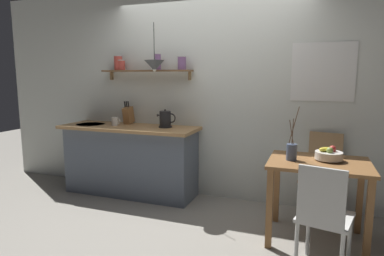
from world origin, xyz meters
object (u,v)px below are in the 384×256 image
object	(u,v)px
dining_table	(318,176)
dining_chair_far	(323,171)
coffee_mug_by_sink	(115,121)
pendant_lamp	(154,66)
electric_kettle	(165,119)
fruit_bowl	(329,155)
twig_vase	(292,151)
dining_chair_near	(323,214)
knife_block	(128,115)

from	to	relation	value
dining_table	dining_chair_far	bearing A→B (deg)	85.09
coffee_mug_by_sink	pendant_lamp	bearing A→B (deg)	-2.91
electric_kettle	fruit_bowl	bearing A→B (deg)	-14.91
dining_table	dining_chair_far	distance (m)	0.65
dining_table	coffee_mug_by_sink	distance (m)	2.60
twig_vase	pendant_lamp	distance (m)	1.93
twig_vase	coffee_mug_by_sink	world-z (taller)	twig_vase
electric_kettle	dining_chair_near	bearing A→B (deg)	-31.94
dining_chair_far	coffee_mug_by_sink	world-z (taller)	coffee_mug_by_sink
knife_block	coffee_mug_by_sink	bearing A→B (deg)	-114.13
electric_kettle	twig_vase	bearing A→B (deg)	-21.13
dining_table	pendant_lamp	size ratio (longest dim) A/B	1.56
dining_table	twig_vase	xyz separation A→B (m)	(-0.25, -0.04, 0.22)
dining_table	knife_block	bearing A→B (deg)	164.31
electric_kettle	coffee_mug_by_sink	distance (m)	0.70
fruit_bowl	knife_block	size ratio (longest dim) A/B	0.79
twig_vase	dining_table	bearing A→B (deg)	9.92
coffee_mug_by_sink	knife_block	bearing A→B (deg)	65.87
fruit_bowl	twig_vase	size ratio (longest dim) A/B	0.49
coffee_mug_by_sink	pendant_lamp	size ratio (longest dim) A/B	0.22
dining_chair_far	fruit_bowl	size ratio (longest dim) A/B	3.77
fruit_bowl	knife_block	world-z (taller)	knife_block
dining_table	coffee_mug_by_sink	size ratio (longest dim) A/B	7.15
fruit_bowl	electric_kettle	bearing A→B (deg)	165.09
dining_chair_near	electric_kettle	world-z (taller)	electric_kettle
dining_chair_near	electric_kettle	xyz separation A→B (m)	(-1.88, 1.17, 0.52)
pendant_lamp	dining_chair_far	bearing A→B (deg)	4.96
dining_chair_far	electric_kettle	distance (m)	1.96
dining_chair_far	twig_vase	bearing A→B (deg)	-114.09
twig_vase	pendant_lamp	bearing A→B (deg)	163.24
coffee_mug_by_sink	dining_chair_near	bearing A→B (deg)	-22.99
twig_vase	knife_block	xyz separation A→B (m)	(-2.20, 0.73, 0.18)
knife_block	pendant_lamp	bearing A→B (deg)	-23.39
dining_table	pendant_lamp	world-z (taller)	pendant_lamp
twig_vase	knife_block	size ratio (longest dim) A/B	1.63
dining_chair_far	twig_vase	size ratio (longest dim) A/B	1.83
dining_chair_far	pendant_lamp	bearing A→B (deg)	-175.04
dining_chair_far	fruit_bowl	xyz separation A→B (m)	(0.03, -0.57, 0.32)
twig_vase	electric_kettle	bearing A→B (deg)	158.87
twig_vase	pendant_lamp	xyz separation A→B (m)	(-1.67, 0.50, 0.83)
dining_chair_near	dining_chair_far	xyz separation A→B (m)	(0.01, 1.23, 0.01)
knife_block	dining_table	bearing A→B (deg)	-15.69
coffee_mug_by_sink	dining_chair_far	bearing A→B (deg)	3.11
dining_chair_far	electric_kettle	world-z (taller)	electric_kettle
twig_vase	electric_kettle	xyz separation A→B (m)	(-1.59, 0.61, 0.16)
pendant_lamp	fruit_bowl	bearing A→B (deg)	-11.33
fruit_bowl	pendant_lamp	size ratio (longest dim) A/B	0.43
fruit_bowl	electric_kettle	world-z (taller)	electric_kettle
dining_table	fruit_bowl	size ratio (longest dim) A/B	3.66
dining_chair_far	knife_block	distance (m)	2.55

